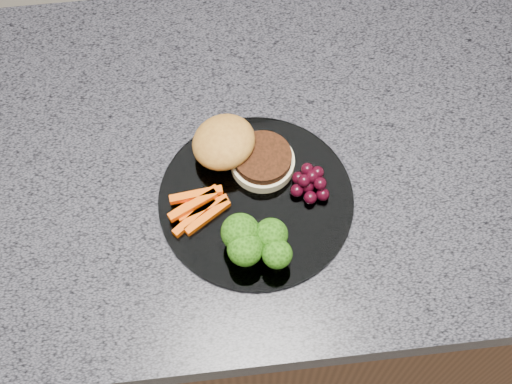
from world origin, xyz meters
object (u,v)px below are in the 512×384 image
(island_cabinet, at_px, (219,276))
(burger, at_px, (238,150))
(grape_bunch, at_px, (311,182))
(plate, at_px, (256,200))

(island_cabinet, distance_m, burger, 0.50)
(burger, bearing_deg, island_cabinet, -178.67)
(island_cabinet, relative_size, grape_bunch, 22.52)
(plate, bearing_deg, burger, 104.93)
(burger, bearing_deg, plate, -56.54)
(island_cabinet, relative_size, burger, 7.53)
(plate, xyz_separation_m, grape_bunch, (0.07, 0.01, 0.02))
(island_cabinet, bearing_deg, burger, -17.20)
(plate, height_order, grape_bunch, grape_bunch)
(plate, relative_size, grape_bunch, 4.88)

